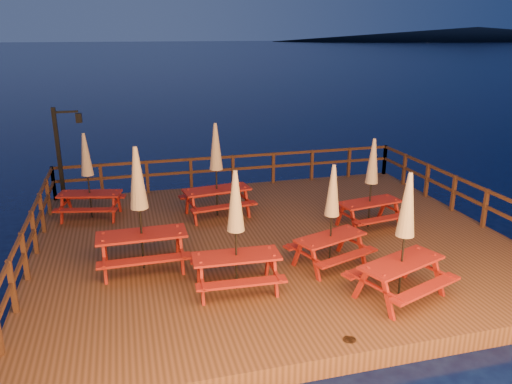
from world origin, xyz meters
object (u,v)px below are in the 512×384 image
picnic_table_1 (236,230)px  picnic_table_0 (139,207)px  picnic_table_2 (216,169)px

picnic_table_1 → picnic_table_0: bearing=143.7°
picnic_table_0 → picnic_table_2: picnic_table_0 is taller
picnic_table_0 → picnic_table_2: 3.70m
picnic_table_1 → picnic_table_2: (0.43, 4.42, 0.08)m
picnic_table_0 → picnic_table_1: bearing=-39.5°
picnic_table_1 → picnic_table_2: 4.44m
picnic_table_1 → picnic_table_2: bearing=87.2°
picnic_table_1 → picnic_table_2: picnic_table_2 is taller
picnic_table_0 → picnic_table_2: bearing=51.7°
picnic_table_0 → picnic_table_2: size_ratio=1.04×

